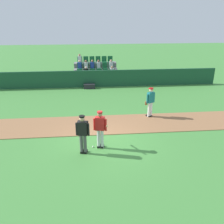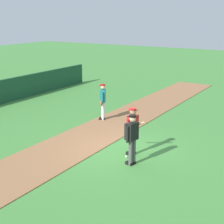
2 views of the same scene
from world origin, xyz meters
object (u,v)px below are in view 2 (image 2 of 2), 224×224
at_px(runner_teal_jersey, 103,101).
at_px(baseball, 126,157).
at_px(batter_red_jersey, 133,130).
at_px(umpire_home_plate, 132,137).

relative_size(runner_teal_jersey, baseball, 23.78).
bearing_deg(baseball, runner_teal_jersey, 43.72).
xyz_separation_m(runner_teal_jersey, baseball, (-3.36, -3.22, -0.93)).
bearing_deg(runner_teal_jersey, baseball, -136.28).
relative_size(batter_red_jersey, runner_teal_jersey, 1.00).
height_order(batter_red_jersey, umpire_home_plate, same).
height_order(umpire_home_plate, baseball, umpire_home_plate).
relative_size(batter_red_jersey, baseball, 23.78).
xyz_separation_m(umpire_home_plate, baseball, (0.40, 0.43, -0.96)).
distance_m(batter_red_jersey, runner_teal_jersey, 4.44).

